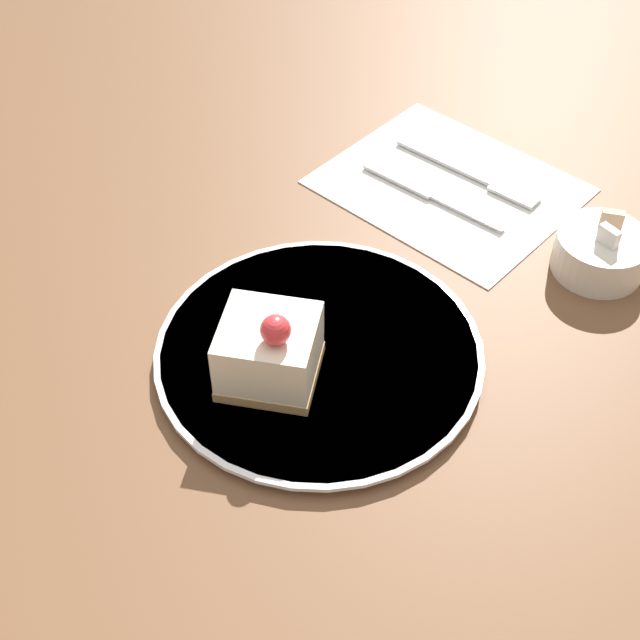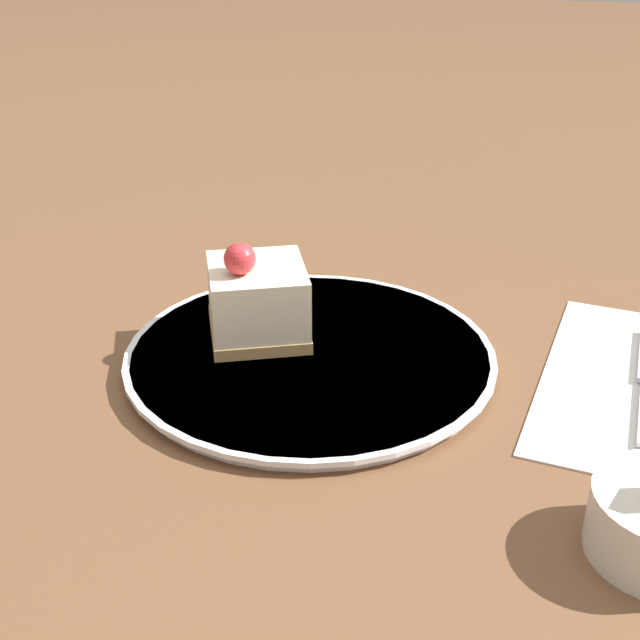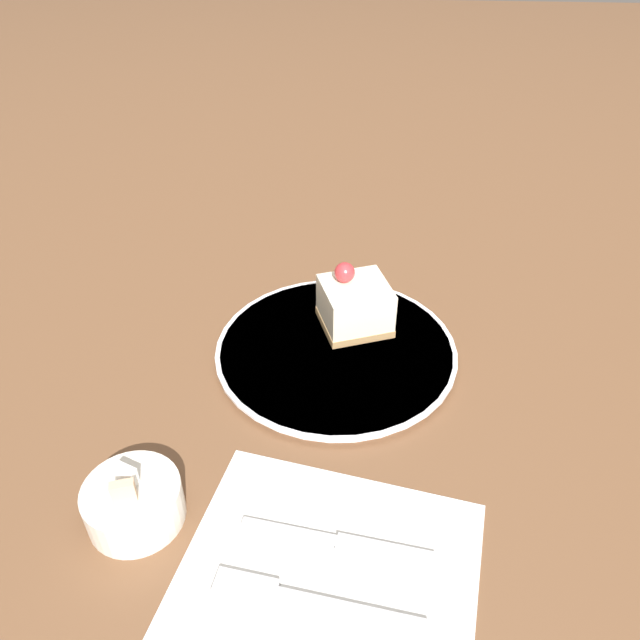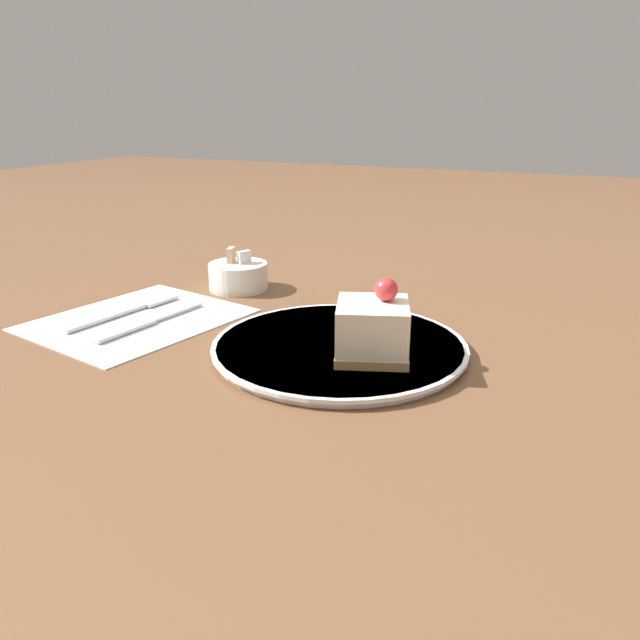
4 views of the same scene
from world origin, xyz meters
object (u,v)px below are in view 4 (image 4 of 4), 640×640
(plate, at_px, (337,347))
(fork, at_px, (133,309))
(cake_slice, at_px, (373,328))
(knife, at_px, (142,324))
(sugar_bowl, at_px, (238,276))

(plate, bearing_deg, fork, 177.23)
(plate, relative_size, cake_slice, 2.85)
(cake_slice, height_order, knife, cake_slice)
(cake_slice, distance_m, sugar_bowl, 0.33)
(cake_slice, distance_m, knife, 0.29)
(knife, relative_size, sugar_bowl, 1.97)
(sugar_bowl, bearing_deg, knife, -95.14)
(sugar_bowl, bearing_deg, plate, -35.92)
(knife, height_order, sugar_bowl, sugar_bowl)
(cake_slice, distance_m, fork, 0.34)
(knife, xyz_separation_m, sugar_bowl, (0.02, 0.19, 0.02))
(fork, bearing_deg, cake_slice, 3.27)
(cake_slice, relative_size, sugar_bowl, 1.14)
(cake_slice, relative_size, knife, 0.58)
(cake_slice, height_order, fork, cake_slice)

